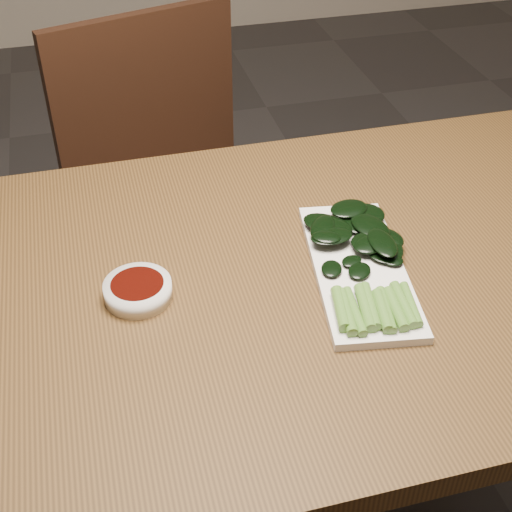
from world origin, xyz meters
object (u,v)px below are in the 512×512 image
object	(u,v)px
table	(267,309)
chair_far	(176,191)
gai_lan	(363,254)
serving_plate	(359,269)
sauce_bowl	(138,290)

from	to	relation	value
table	chair_far	xyz separation A→B (m)	(-0.05, 0.67, -0.19)
chair_far	gai_lan	bearing A→B (deg)	-90.76
serving_plate	gai_lan	distance (m)	0.02
sauce_bowl	serving_plate	distance (m)	0.34
gai_lan	table	bearing A→B (deg)	173.00
sauce_bowl	gai_lan	world-z (taller)	gai_lan
table	gai_lan	size ratio (longest dim) A/B	4.46
table	gai_lan	distance (m)	0.18
sauce_bowl	chair_far	bearing A→B (deg)	77.33
chair_far	sauce_bowl	distance (m)	0.74
chair_far	serving_plate	distance (m)	0.77
chair_far	serving_plate	size ratio (longest dim) A/B	2.58
sauce_bowl	serving_plate	size ratio (longest dim) A/B	0.29
chair_far	sauce_bowl	world-z (taller)	chair_far
serving_plate	gai_lan	size ratio (longest dim) A/B	1.10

